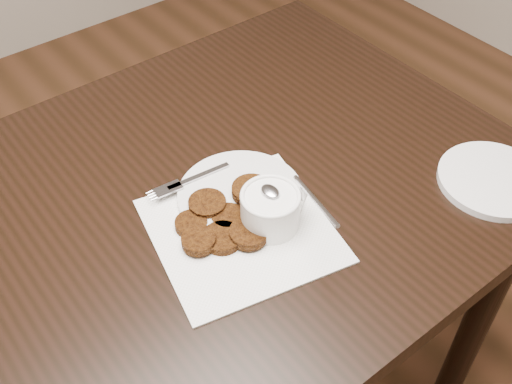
% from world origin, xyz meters
% --- Properties ---
extents(table, '(1.26, 0.81, 0.75)m').
position_xyz_m(table, '(0.01, 0.15, 0.38)').
color(table, black).
rests_on(table, floor).
extents(napkin, '(0.32, 0.32, 0.00)m').
position_xyz_m(napkin, '(0.09, 0.05, 0.75)').
color(napkin, white).
rests_on(napkin, table).
extents(sauce_ramekin, '(0.14, 0.14, 0.13)m').
position_xyz_m(sauce_ramekin, '(0.14, 0.03, 0.82)').
color(sauce_ramekin, white).
rests_on(sauce_ramekin, napkin).
extents(patty_cluster, '(0.25, 0.25, 0.02)m').
position_xyz_m(patty_cluster, '(0.06, 0.07, 0.76)').
color(patty_cluster, '#5D300C').
rests_on(patty_cluster, napkin).
extents(plate_with_patty, '(0.23, 0.23, 0.03)m').
position_xyz_m(plate_with_patty, '(0.13, 0.10, 0.77)').
color(plate_with_patty, silver).
rests_on(plate_with_patty, table).
extents(plate_empty, '(0.22, 0.22, 0.01)m').
position_xyz_m(plate_empty, '(0.49, -0.13, 0.76)').
color(plate_empty, silver).
rests_on(plate_empty, table).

